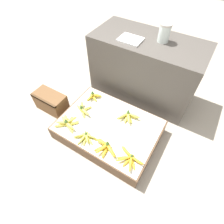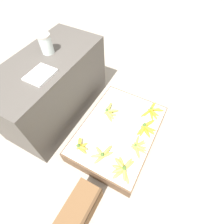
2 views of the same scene
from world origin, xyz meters
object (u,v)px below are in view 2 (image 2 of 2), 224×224
(banana_bunch_back_left, at_px, (80,146))
(banana_bunch_middle_left, at_px, (102,154))
(banana_bunch_front_midleft, at_px, (138,147))
(glass_jar, at_px, (46,44))
(wooden_crate, at_px, (80,208))
(banana_bunch_front_midright, at_px, (146,128))
(banana_bunch_front_right, at_px, (152,111))
(banana_bunch_back_midright, at_px, (110,112))
(banana_bunch_front_left, at_px, (123,169))
(foam_tray_white, at_px, (40,75))

(banana_bunch_back_left, bearing_deg, banana_bunch_middle_left, -84.73)
(banana_bunch_front_midleft, xyz_separation_m, banana_bunch_middle_left, (-0.24, 0.27, 0.01))
(banana_bunch_middle_left, bearing_deg, glass_jar, 60.43)
(wooden_crate, relative_size, banana_bunch_front_midright, 1.48)
(banana_bunch_front_midright, relative_size, banana_bunch_front_right, 1.00)
(banana_bunch_front_midleft, xyz_separation_m, banana_bunch_front_right, (0.48, 0.03, 0.00))
(banana_bunch_front_midleft, bearing_deg, banana_bunch_middle_left, 131.69)
(wooden_crate, distance_m, banana_bunch_back_midright, 0.97)
(banana_bunch_middle_left, height_order, banana_bunch_back_left, banana_bunch_middle_left)
(banana_bunch_front_left, bearing_deg, banana_bunch_back_left, 88.85)
(banana_bunch_front_midleft, xyz_separation_m, glass_jar, (0.24, 1.11, 0.65))
(foam_tray_white, bearing_deg, banana_bunch_front_midleft, -86.95)
(banana_bunch_front_right, height_order, glass_jar, glass_jar)
(banana_bunch_front_midleft, relative_size, glass_jar, 1.31)
(banana_bunch_front_midleft, relative_size, banana_bunch_middle_left, 1.02)
(glass_jar, bearing_deg, banana_bunch_middle_left, -119.57)
(banana_bunch_front_midright, distance_m, glass_jar, 1.27)
(banana_bunch_front_midright, bearing_deg, banana_bunch_front_right, 5.67)
(banana_bunch_front_midright, distance_m, banana_bunch_back_midright, 0.44)
(wooden_crate, relative_size, banana_bunch_back_left, 2.29)
(banana_bunch_front_right, distance_m, glass_jar, 1.28)
(banana_bunch_middle_left, xyz_separation_m, foam_tray_white, (0.19, 0.69, 0.55))
(banana_bunch_middle_left, relative_size, glass_jar, 1.29)
(banana_bunch_front_midright, bearing_deg, wooden_crate, 167.54)
(banana_bunch_back_midright, bearing_deg, banana_bunch_front_midright, -90.76)
(banana_bunch_front_left, xyz_separation_m, foam_tray_white, (0.22, 0.92, 0.55))
(banana_bunch_back_left, relative_size, foam_tray_white, 0.71)
(banana_bunch_front_right, height_order, banana_bunch_middle_left, banana_bunch_middle_left)
(banana_bunch_back_midright, bearing_deg, banana_bunch_back_left, 173.76)
(banana_bunch_front_left, relative_size, banana_bunch_back_midright, 1.07)
(banana_bunch_front_midright, relative_size, foam_tray_white, 1.10)
(banana_bunch_middle_left, relative_size, foam_tray_white, 0.98)
(foam_tray_white, bearing_deg, glass_jar, 28.25)
(banana_bunch_front_right, relative_size, foam_tray_white, 1.11)
(banana_bunch_front_midleft, distance_m, glass_jar, 1.30)
(banana_bunch_front_right, distance_m, banana_bunch_middle_left, 0.75)
(glass_jar, bearing_deg, banana_bunch_front_right, -77.71)
(banana_bunch_middle_left, relative_size, banana_bunch_back_midright, 1.01)
(banana_bunch_middle_left, distance_m, banana_bunch_back_left, 0.23)
(banana_bunch_back_left, relative_size, glass_jar, 0.94)
(wooden_crate, distance_m, foam_tray_white, 1.18)
(wooden_crate, height_order, banana_bunch_front_midright, banana_bunch_front_midright)
(glass_jar, bearing_deg, banana_bunch_back_left, -129.20)
(banana_bunch_front_right, height_order, banana_bunch_back_midright, banana_bunch_back_midright)
(wooden_crate, bearing_deg, banana_bunch_front_midright, -12.46)
(banana_bunch_front_midleft, distance_m, banana_bunch_middle_left, 0.36)
(banana_bunch_front_right, relative_size, banana_bunch_back_midright, 1.14)
(banana_bunch_middle_left, xyz_separation_m, glass_jar, (0.48, 0.84, 0.64))
(banana_bunch_front_left, distance_m, banana_bunch_back_left, 0.46)
(banana_bunch_back_left, bearing_deg, banana_bunch_front_left, -91.15)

